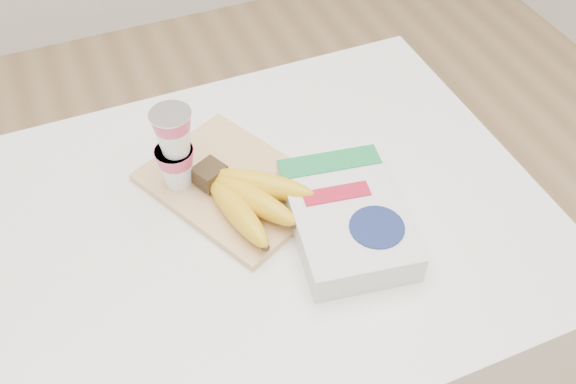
% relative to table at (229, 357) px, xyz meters
% --- Properties ---
extents(table, '(1.14, 0.76, 0.85)m').
position_rel_table_xyz_m(table, '(0.00, 0.00, 0.00)').
color(table, white).
rests_on(table, ground).
extents(cutting_board, '(0.33, 0.37, 0.02)m').
position_rel_table_xyz_m(cutting_board, '(0.07, 0.08, 0.43)').
color(cutting_board, '#E7C27E').
rests_on(cutting_board, table).
extents(bananas, '(0.19, 0.22, 0.07)m').
position_rel_table_xyz_m(bananas, '(0.07, 0.01, 0.47)').
color(bananas, '#382816').
rests_on(bananas, cutting_board).
extents(yogurt_stack, '(0.07, 0.07, 0.16)m').
position_rel_table_xyz_m(yogurt_stack, '(-0.02, 0.11, 0.53)').
color(yogurt_stack, white).
rests_on(yogurt_stack, cutting_board).
extents(cereal_box, '(0.21, 0.28, 0.06)m').
position_rel_table_xyz_m(cereal_box, '(0.21, -0.08, 0.45)').
color(cereal_box, white).
rests_on(cereal_box, table).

